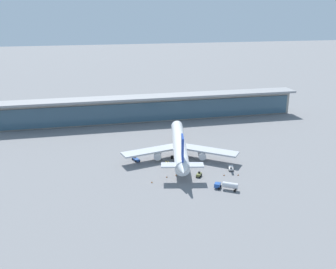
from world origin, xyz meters
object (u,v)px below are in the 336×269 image
at_px(safety_cone_echo, 167,177).
at_px(service_truck_near_nose_olive, 199,175).
at_px(service_truck_under_wing_yellow, 168,164).
at_px(service_truck_on_taxiway_blue, 136,159).
at_px(safety_cone_charlie, 224,175).
at_px(safety_cone_alpha, 238,175).
at_px(safety_cone_bravo, 152,182).
at_px(service_truck_by_tail_blue, 227,185).
at_px(safety_cone_delta, 176,175).
at_px(airliner_on_stand, 179,145).
at_px(service_truck_mid_apron_white, 231,168).

bearing_deg(safety_cone_echo, service_truck_near_nose_olive, -9.46).
relative_size(service_truck_under_wing_yellow, service_truck_on_taxiway_blue, 0.43).
relative_size(service_truck_near_nose_olive, service_truck_under_wing_yellow, 1.11).
bearing_deg(safety_cone_charlie, safety_cone_alpha, -11.42).
relative_size(safety_cone_alpha, safety_cone_echo, 1.00).
bearing_deg(service_truck_under_wing_yellow, safety_cone_bravo, -122.80).
xyz_separation_m(safety_cone_alpha, safety_cone_echo, (-28.24, 4.62, 0.00)).
bearing_deg(safety_cone_alpha, safety_cone_charlie, 168.58).
relative_size(safety_cone_bravo, safety_cone_charlie, 1.00).
bearing_deg(safety_cone_alpha, safety_cone_echo, 170.71).
distance_m(service_truck_by_tail_blue, service_truck_on_taxiway_blue, 45.79).
bearing_deg(safety_cone_bravo, service_truck_near_nose_olive, 4.26).
distance_m(service_truck_by_tail_blue, safety_cone_delta, 22.30).
bearing_deg(safety_cone_charlie, service_truck_near_nose_olive, 172.11).
bearing_deg(service_truck_near_nose_olive, service_truck_on_taxiway_blue, 134.40).
distance_m(airliner_on_stand, service_truck_near_nose_olive, 22.72).
relative_size(safety_cone_bravo, safety_cone_delta, 1.00).
height_order(airliner_on_stand, service_truck_near_nose_olive, airliner_on_stand).
distance_m(safety_cone_delta, safety_cone_echo, 4.03).
height_order(airliner_on_stand, service_truck_by_tail_blue, airliner_on_stand).
relative_size(service_truck_on_taxiway_blue, safety_cone_bravo, 9.84).
relative_size(safety_cone_alpha, safety_cone_delta, 1.00).
xyz_separation_m(airliner_on_stand, safety_cone_alpha, (17.87, -24.62, -5.28)).
height_order(service_truck_mid_apron_white, safety_cone_delta, service_truck_mid_apron_white).
xyz_separation_m(service_truck_on_taxiway_blue, safety_cone_alpha, (37.54, -24.91, -0.49)).
bearing_deg(service_truck_under_wing_yellow, safety_cone_alpha, -32.44).
distance_m(airliner_on_stand, safety_cone_bravo, 29.53).
xyz_separation_m(safety_cone_delta, safety_cone_echo, (-3.97, -0.68, 0.00)).
bearing_deg(service_truck_on_taxiway_blue, safety_cone_alpha, -33.57).
distance_m(service_truck_under_wing_yellow, safety_cone_charlie, 24.72).
bearing_deg(safety_cone_bravo, safety_cone_echo, 27.98).
distance_m(service_truck_mid_apron_white, service_truck_on_taxiway_blue, 41.40).
xyz_separation_m(service_truck_near_nose_olive, safety_cone_echo, (-12.63, 2.10, -0.56)).
height_order(safety_cone_delta, safety_cone_echo, same).
bearing_deg(service_truck_under_wing_yellow, service_truck_by_tail_blue, -58.69).
xyz_separation_m(service_truck_under_wing_yellow, safety_cone_echo, (-2.99, -11.43, -0.56)).
xyz_separation_m(service_truck_near_nose_olive, safety_cone_delta, (-8.66, 2.79, -0.56)).
bearing_deg(service_truck_near_nose_olive, safety_cone_echo, 170.54).
distance_m(service_truck_mid_apron_white, service_truck_by_tail_blue, 18.90).
xyz_separation_m(service_truck_by_tail_blue, safety_cone_echo, (-19.33, 15.43, -1.39)).
distance_m(service_truck_by_tail_blue, safety_cone_charlie, 12.47).
height_order(airliner_on_stand, safety_cone_echo, airliner_on_stand).
bearing_deg(service_truck_under_wing_yellow, service_truck_on_taxiway_blue, 144.20).
relative_size(service_truck_near_nose_olive, safety_cone_alpha, 4.74).
bearing_deg(service_truck_near_nose_olive, safety_cone_delta, 162.15).
bearing_deg(airliner_on_stand, safety_cone_delta, -108.31).
xyz_separation_m(service_truck_by_tail_blue, safety_cone_alpha, (8.91, 10.81, -1.39)).
relative_size(service_truck_under_wing_yellow, service_truck_mid_apron_white, 0.43).
bearing_deg(safety_cone_charlie, safety_cone_delta, 167.40).
relative_size(service_truck_near_nose_olive, safety_cone_charlie, 4.74).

